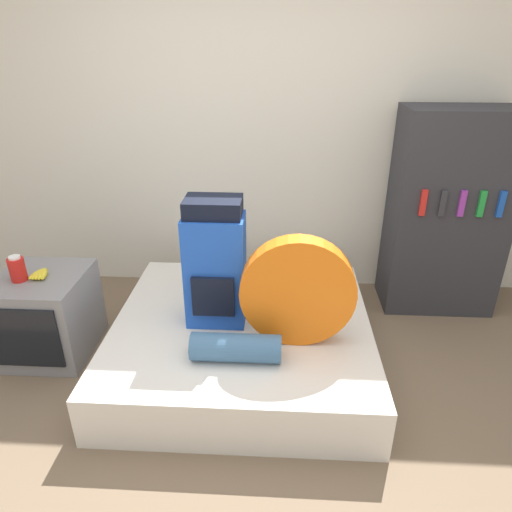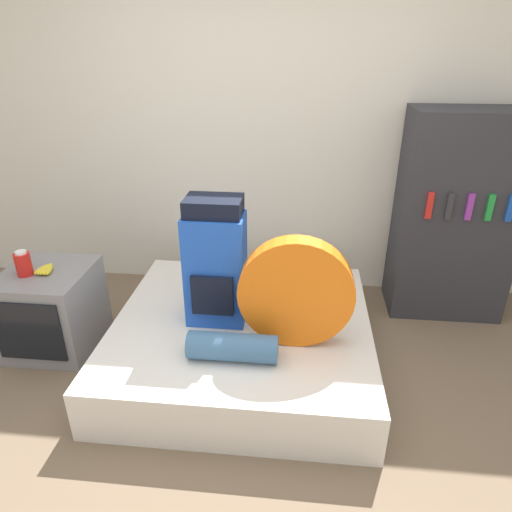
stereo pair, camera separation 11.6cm
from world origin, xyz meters
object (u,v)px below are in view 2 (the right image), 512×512
Objects in this scene: television at (52,309)px; canister at (23,264)px; backpack at (216,264)px; sleeping_roll at (232,347)px; tent_bag at (296,292)px; bookshelf at (455,217)px.

canister is (-0.09, -0.05, 0.36)m from television.
backpack reaches higher than sleeping_roll.
tent_bag reaches higher than canister.
tent_bag is at bearing -138.06° from bookshelf.
television is 3.52× the size of canister.
canister is at bearing -179.54° from backpack.
canister is (-1.23, -0.01, -0.06)m from backpack.
tent_bag is 1.31× the size of sleeping_roll.
sleeping_roll is at bearing -148.43° from tent_bag.
backpack is 1.23m from canister.
backpack is 1.22× the size of tent_bag.
tent_bag is 1.51m from bookshelf.
backpack is 0.53× the size of bookshelf.
sleeping_roll is 1.46m from canister.
backpack is at bearing 158.88° from tent_bag.
backpack is 4.84× the size of canister.
television is (-1.63, 0.23, -0.36)m from tent_bag.
television is 0.38m from canister.
sleeping_roll is 0.86× the size of television.
television is at bearing 161.52° from sleeping_roll.
television is (-1.29, 0.43, -0.11)m from sleeping_roll.
bookshelf is at bearing 39.80° from sleeping_roll.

